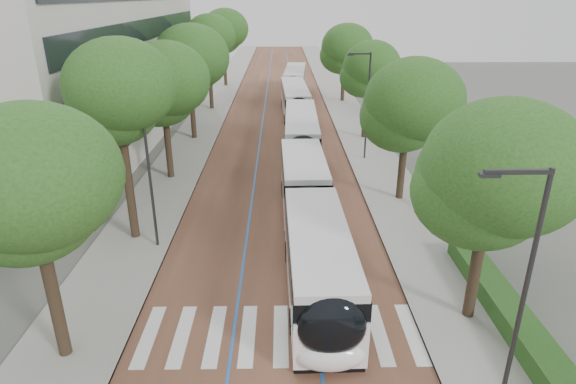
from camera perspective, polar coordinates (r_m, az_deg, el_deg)
name	(u,v)px	position (r m, az deg, el deg)	size (l,w,h in m)	color
ground	(275,353)	(18.32, -1.51, -18.52)	(160.00, 160.00, 0.00)	#51544C
road	(279,109)	(55.16, -1.13, 9.83)	(11.00, 140.00, 0.02)	brown
sidewalk_left	(212,109)	(55.69, -8.99, 9.74)	(4.00, 140.00, 0.12)	gray
sidewalk_right	(345,108)	(55.62, 6.73, 9.84)	(4.00, 140.00, 0.12)	gray
kerb_left	(229,109)	(55.46, -7.02, 9.79)	(0.20, 140.00, 0.14)	gray
kerb_right	(328,108)	(55.41, 4.75, 9.87)	(0.20, 140.00, 0.14)	gray
zebra_crossing	(281,334)	(19.07, -0.86, -16.50)	(10.55, 3.60, 0.01)	silver
lane_line_left	(264,109)	(55.19, -2.82, 9.83)	(0.12, 126.00, 0.01)	#225BAE
lane_line_right	(293,109)	(55.17, 0.55, 9.85)	(0.12, 126.00, 0.01)	#225BAE
office_building	(46,59)	(46.52, -26.80, 13.93)	(18.11, 40.00, 14.00)	#B4B1A7
hedge	(528,339)	(20.04, 26.55, -15.29)	(1.20, 14.00, 0.80)	#1F4819
streetlight_near	(520,284)	(14.48, 25.79, -9.81)	(1.82, 0.20, 8.00)	#2B2B2D
streetlight_far	(366,98)	(37.11, 9.19, 10.96)	(1.82, 0.20, 8.00)	#2B2B2D
lamp_post_left	(149,171)	(24.07, -16.13, 2.38)	(0.14, 0.14, 8.00)	#2B2B2D
trees_left	(189,61)	(42.84, -11.70, 14.97)	(6.38, 60.79, 9.77)	black
trees_right	(380,84)	(37.35, 10.90, 12.47)	(5.99, 47.85, 8.44)	black
lead_bus	(311,223)	(23.56, 2.75, -3.74)	(2.88, 18.44, 3.20)	black
bus_queued_0	(301,135)	(38.49, 1.58, 6.75)	(2.79, 12.45, 3.20)	white
bus_queued_1	(295,101)	(51.13, 0.85, 10.68)	(2.93, 12.47, 3.20)	white
bus_queued_2	(295,81)	(63.54, 0.82, 12.99)	(3.31, 12.53, 3.20)	white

